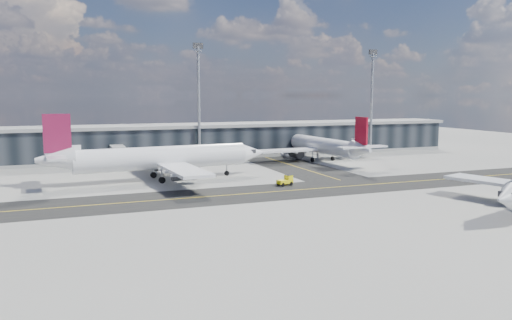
# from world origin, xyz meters

# --- Properties ---
(ground) EXTENTS (300.00, 300.00, 0.00)m
(ground) POSITION_xyz_m (0.00, 0.00, 0.00)
(ground) COLOR gray
(ground) RESTS_ON ground
(taxiway_lanes) EXTENTS (180.00, 63.00, 0.03)m
(taxiway_lanes) POSITION_xyz_m (3.91, 10.74, 0.01)
(taxiway_lanes) COLOR black
(taxiway_lanes) RESTS_ON ground
(terminal_concourse) EXTENTS (152.00, 19.80, 8.80)m
(terminal_concourse) POSITION_xyz_m (0.04, 54.93, 4.09)
(terminal_concourse) COLOR black
(terminal_concourse) RESTS_ON ground
(floodlight_masts) EXTENTS (102.50, 0.70, 28.90)m
(floodlight_masts) POSITION_xyz_m (0.00, 48.00, 15.61)
(floodlight_masts) COLOR gray
(floodlight_masts) RESTS_ON ground
(airliner_af) EXTENTS (44.04, 37.57, 13.04)m
(airliner_af) POSITION_xyz_m (-14.48, 22.27, 4.31)
(airliner_af) COLOR white
(airliner_af) RESTS_ON ground
(airliner_redtail) EXTENTS (33.34, 39.12, 11.59)m
(airliner_redtail) POSITION_xyz_m (28.29, 36.55, 3.83)
(airliner_redtail) COLOR white
(airliner_redtail) RESTS_ON ground
(baggage_tug) EXTENTS (3.20, 2.20, 1.83)m
(baggage_tug) POSITION_xyz_m (5.98, 8.81, 0.92)
(baggage_tug) COLOR yellow
(baggage_tug) RESTS_ON ground
(service_van) EXTENTS (4.03, 5.11, 1.29)m
(service_van) POSITION_xyz_m (23.68, 43.47, 0.65)
(service_van) COLOR white
(service_van) RESTS_ON ground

